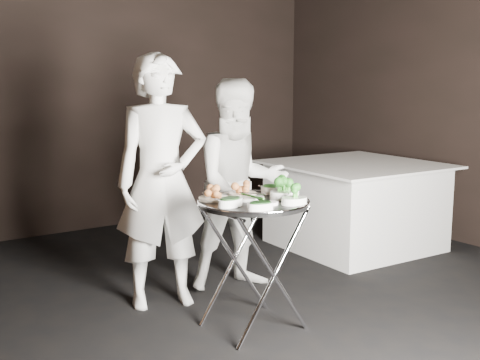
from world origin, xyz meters
TOP-DOWN VIEW (x-y plane):
  - floor at (0.00, 0.00)m, footprint 6.00×7.00m
  - wall_back at (0.00, 3.52)m, footprint 6.00×0.05m
  - tray_stand at (0.09, 0.37)m, footprint 0.56×0.47m
  - serving_tray at (0.09, 0.37)m, footprint 0.71×0.71m
  - potato_plate_a at (-0.09, 0.54)m, footprint 0.21×0.21m
  - potato_plate_b at (0.14, 0.57)m, footprint 0.19×0.19m
  - greens_bowl at (0.34, 0.51)m, footprint 0.14×0.14m
  - asparagus_plate_a at (0.10, 0.40)m, footprint 0.19×0.12m
  - asparagus_plate_b at (0.06, 0.23)m, footprint 0.21×0.15m
  - spinach_bowl_a at (-0.12, 0.32)m, footprint 0.19×0.14m
  - spinach_bowl_b at (-0.03, 0.13)m, footprint 0.18×0.13m
  - broccoli_bowl_a at (0.30, 0.32)m, footprint 0.22×0.17m
  - broccoli_bowl_b at (0.24, 0.15)m, footprint 0.18×0.13m
  - serving_utensils at (0.11, 0.44)m, footprint 0.57×0.43m
  - waiter_left at (-0.18, 1.09)m, footprint 0.73×0.57m
  - waiter_right at (0.47, 1.07)m, footprint 0.89×0.76m
  - dining_table at (2.02, 1.38)m, footprint 1.42×1.42m

SIDE VIEW (x-z plane):
  - floor at x=0.00m, z-range -0.05..0.00m
  - dining_table at x=2.02m, z-range 0.00..0.81m
  - tray_stand at x=0.09m, z-range 0.05..0.87m
  - waiter_right at x=0.47m, z-range 0.00..1.60m
  - serving_tray at x=0.09m, z-range 0.81..0.85m
  - asparagus_plate_a at x=0.10m, z-range 0.84..0.87m
  - asparagus_plate_b at x=0.06m, z-range 0.84..0.87m
  - potato_plate_b at x=0.14m, z-range 0.83..0.90m
  - spinach_bowl_b at x=-0.03m, z-range 0.83..0.90m
  - potato_plate_a at x=-0.09m, z-range 0.83..0.91m
  - broccoli_bowl_b at x=0.24m, z-range 0.83..0.90m
  - spinach_bowl_a at x=-0.12m, z-range 0.83..0.91m
  - greens_bowl at x=0.34m, z-range 0.83..0.91m
  - broccoli_bowl_a at x=0.30m, z-range 0.83..0.92m
  - serving_utensils at x=0.11m, z-range 0.88..0.89m
  - waiter_left at x=-0.18m, z-range 0.00..1.77m
  - wall_back at x=0.00m, z-range 0.00..3.00m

